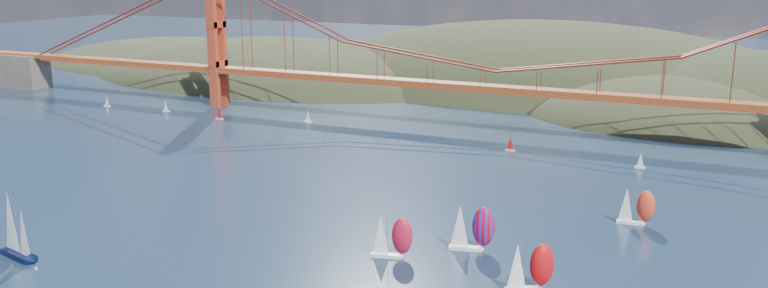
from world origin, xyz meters
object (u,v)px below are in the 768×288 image
(racer_5, at_px, (635,206))
(racer_1, at_px, (529,266))
(racer_0, at_px, (391,236))
(racer_rwb, at_px, (471,227))
(sloop_navy, at_px, (14,226))

(racer_5, bearing_deg, racer_1, -110.01)
(racer_0, distance_m, racer_1, 29.83)
(racer_5, distance_m, racer_rwb, 42.75)
(sloop_navy, distance_m, racer_0, 76.55)
(racer_0, height_order, racer_rwb, racer_rwb)
(sloop_navy, relative_size, racer_5, 1.65)
(sloop_navy, xyz_separation_m, racer_0, (69.49, 32.04, -2.20))
(racer_1, bearing_deg, sloop_navy, 164.15)
(racer_1, bearing_deg, racer_0, 140.25)
(racer_0, distance_m, racer_5, 59.85)
(sloop_navy, bearing_deg, racer_1, 27.72)
(sloop_navy, height_order, racer_0, sloop_navy)
(racer_1, distance_m, racer_rwb, 21.92)
(sloop_navy, distance_m, racer_rwb, 93.37)
(racer_1, distance_m, racer_5, 48.02)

